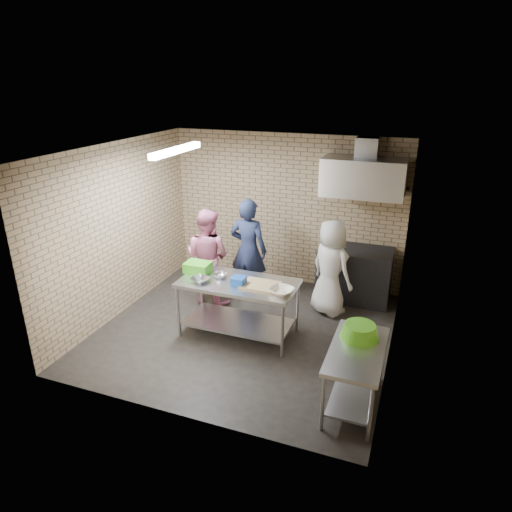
{
  "coord_description": "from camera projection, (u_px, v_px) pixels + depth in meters",
  "views": [
    {
      "loc": [
        2.27,
        -5.61,
        3.61
      ],
      "look_at": [
        0.1,
        0.2,
        1.15
      ],
      "focal_mm": 32.17,
      "sensor_mm": 36.0,
      "label": 1
    }
  ],
  "objects": [
    {
      "name": "range_hood",
      "position": [
        363.0,
        177.0,
        7.22
      ],
      "size": [
        1.3,
        0.6,
        0.6
      ],
      "primitive_type": "cube",
      "color": "silver",
      "rests_on": "back_wall"
    },
    {
      "name": "green_basin",
      "position": [
        360.0,
        331.0,
        5.33
      ],
      "size": [
        0.46,
        0.46,
        0.17
      ],
      "primitive_type": null,
      "color": "#59C626",
      "rests_on": "side_counter"
    },
    {
      "name": "bottle_red",
      "position": [
        368.0,
        180.0,
        7.4
      ],
      "size": [
        0.07,
        0.07,
        0.18
      ],
      "primitive_type": "cylinder",
      "color": "#B22619",
      "rests_on": "wall_shelf"
    },
    {
      "name": "ceramic_bowl",
      "position": [
        281.0,
        291.0,
        6.2
      ],
      "size": [
        0.4,
        0.4,
        0.08
      ],
      "primitive_type": "imported",
      "rotation": [
        0.0,
        0.0,
        -0.27
      ],
      "color": "beige",
      "rests_on": "prep_table"
    },
    {
      "name": "front_wall",
      "position": [
        172.0,
        310.0,
        4.72
      ],
      "size": [
        4.2,
        0.06,
        2.7
      ],
      "primitive_type": "cube",
      "color": "#9C8361",
      "rests_on": "ground"
    },
    {
      "name": "wall_shelf",
      "position": [
        383.0,
        188.0,
        7.36
      ],
      "size": [
        0.8,
        0.2,
        0.04
      ],
      "primitive_type": "cube",
      "color": "#3F2B19",
      "rests_on": "back_wall"
    },
    {
      "name": "cutting_board",
      "position": [
        260.0,
        285.0,
        6.43
      ],
      "size": [
        0.52,
        0.39,
        0.03
      ],
      "primitive_type": "cube",
      "color": "tan",
      "rests_on": "prep_table"
    },
    {
      "name": "man_navy",
      "position": [
        248.0,
        250.0,
        7.63
      ],
      "size": [
        0.67,
        0.46,
        1.77
      ],
      "primitive_type": "imported",
      "rotation": [
        0.0,
        0.0,
        3.09
      ],
      "color": "black",
      "rests_on": "floor"
    },
    {
      "name": "blue_tub",
      "position": [
        238.0,
        281.0,
        6.45
      ],
      "size": [
        0.19,
        0.19,
        0.12
      ],
      "primitive_type": "cube",
      "color": "#184EB5",
      "rests_on": "prep_table"
    },
    {
      "name": "ceiling",
      "position": [
        243.0,
        150.0,
        5.96
      ],
      "size": [
        4.2,
        4.2,
        0.0
      ],
      "primitive_type": "plane",
      "rotation": [
        3.14,
        0.0,
        0.0
      ],
      "color": "black",
      "rests_on": "ground"
    },
    {
      "name": "mixing_bowl_a",
      "position": [
        200.0,
        280.0,
        6.55
      ],
      "size": [
        0.32,
        0.32,
        0.06
      ],
      "primitive_type": "imported",
      "rotation": [
        0.0,
        0.0,
        -0.27
      ],
      "color": "#AFB2B6",
      "rests_on": "prep_table"
    },
    {
      "name": "hood_duct",
      "position": [
        367.0,
        147.0,
        7.19
      ],
      "size": [
        0.35,
        0.3,
        0.3
      ],
      "primitive_type": "cube",
      "color": "#A5A8AD",
      "rests_on": "back_wall"
    },
    {
      "name": "left_wall",
      "position": [
        119.0,
        230.0,
        7.14
      ],
      "size": [
        0.06,
        4.0,
        2.7
      ],
      "primitive_type": "cube",
      "color": "#9C8361",
      "rests_on": "ground"
    },
    {
      "name": "right_wall",
      "position": [
        399.0,
        267.0,
        5.77
      ],
      "size": [
        0.06,
        4.0,
        2.7
      ],
      "primitive_type": "cube",
      "color": "#9C8361",
      "rests_on": "ground"
    },
    {
      "name": "fluorescent_fixture",
      "position": [
        176.0,
        150.0,
        6.31
      ],
      "size": [
        0.1,
        1.25,
        0.08
      ],
      "primitive_type": "cube",
      "color": "white",
      "rests_on": "ceiling"
    },
    {
      "name": "woman_white",
      "position": [
        331.0,
        268.0,
        7.21
      ],
      "size": [
        0.91,
        0.83,
        1.56
      ],
      "primitive_type": "imported",
      "rotation": [
        0.0,
        0.0,
        2.57
      ],
      "color": "silver",
      "rests_on": "floor"
    },
    {
      "name": "woman_pink",
      "position": [
        208.0,
        257.0,
        7.56
      ],
      "size": [
        0.86,
        0.71,
        1.63
      ],
      "primitive_type": "imported",
      "rotation": [
        0.0,
        0.0,
        3.02
      ],
      "color": "#C6688B",
      "rests_on": "floor"
    },
    {
      "name": "floor",
      "position": [
        245.0,
        330.0,
        6.95
      ],
      "size": [
        4.2,
        4.2,
        0.0
      ],
      "primitive_type": "plane",
      "color": "black",
      "rests_on": "ground"
    },
    {
      "name": "green_crate",
      "position": [
        198.0,
        267.0,
        6.88
      ],
      "size": [
        0.38,
        0.28,
        0.15
      ],
      "primitive_type": "cube",
      "color": "green",
      "rests_on": "prep_table"
    },
    {
      "name": "back_wall",
      "position": [
        286.0,
        210.0,
        8.2
      ],
      "size": [
        4.2,
        0.06,
        2.7
      ],
      "primitive_type": "cube",
      "color": "#9C8361",
      "rests_on": "ground"
    },
    {
      "name": "prep_table",
      "position": [
        238.0,
        308.0,
        6.73
      ],
      "size": [
        1.69,
        0.84,
        0.84
      ],
      "primitive_type": "cube",
      "color": "silver",
      "rests_on": "floor"
    },
    {
      "name": "bottle_green",
      "position": [
        393.0,
        182.0,
        7.27
      ],
      "size": [
        0.06,
        0.06,
        0.15
      ],
      "primitive_type": "cylinder",
      "color": "green",
      "rests_on": "wall_shelf"
    },
    {
      "name": "stove",
      "position": [
        355.0,
        274.0,
        7.79
      ],
      "size": [
        1.2,
        0.7,
        0.9
      ],
      "primitive_type": "cube",
      "color": "black",
      "rests_on": "floor"
    },
    {
      "name": "side_counter",
      "position": [
        355.0,
        376.0,
        5.27
      ],
      "size": [
        0.6,
        1.2,
        0.75
      ],
      "primitive_type": "cube",
      "color": "silver",
      "rests_on": "floor"
    },
    {
      "name": "mixing_bowl_b",
      "position": [
        220.0,
        275.0,
        6.7
      ],
      "size": [
        0.25,
        0.25,
        0.06
      ],
      "primitive_type": "imported",
      "rotation": [
        0.0,
        0.0,
        -0.27
      ],
      "color": "silver",
      "rests_on": "prep_table"
    }
  ]
}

